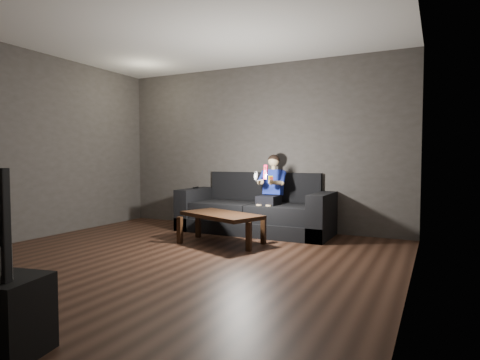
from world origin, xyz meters
The scene contains 11 objects.
floor centered at (0.00, 0.00, 0.00)m, with size 5.00×5.00×0.00m, color black.
back_wall centered at (0.00, 2.50, 1.35)m, with size 5.00×0.04×2.70m, color #393632.
left_wall centered at (-2.50, 0.00, 1.35)m, with size 0.04×5.00×2.70m, color #393632.
right_wall centered at (2.50, 0.00, 1.35)m, with size 0.04×5.00×2.70m, color #393632.
ceiling centered at (0.00, 0.00, 2.70)m, with size 5.00×5.00×0.02m, color silver.
sofa centered at (0.14, 2.17, 0.30)m, with size 2.42×1.04×0.93m.
child centered at (0.41, 2.09, 0.75)m, with size 0.43×0.53×1.07m.
wii_remote_red centered at (0.50, 1.68, 0.96)m, with size 0.06×0.08×0.22m.
nunchuk_white centered at (0.34, 1.68, 0.91)m, with size 0.07×0.09×0.14m.
wii_remote_black centered at (-0.95, 2.08, 0.67)m, with size 0.05×0.14×0.03m.
coffee_table centered at (0.09, 1.11, 0.36)m, with size 1.27×0.94×0.42m.
Camera 1 is at (2.72, -3.62, 1.15)m, focal length 30.00 mm.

